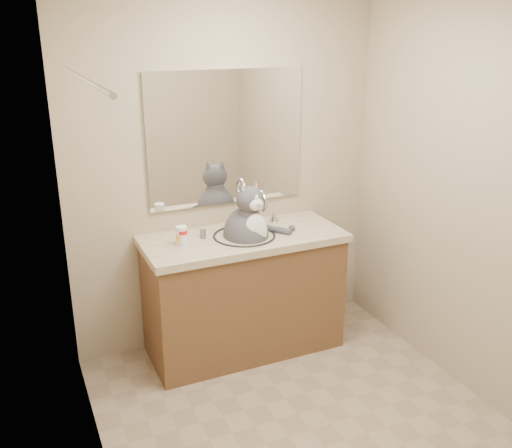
{
  "coord_description": "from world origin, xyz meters",
  "views": [
    {
      "loc": [
        -1.37,
        -2.3,
        2.17
      ],
      "look_at": [
        -0.05,
        0.65,
        1.04
      ],
      "focal_mm": 40.0,
      "sensor_mm": 36.0,
      "label": 1
    }
  ],
  "objects": [
    {
      "name": "grey_canister",
      "position": [
        -0.26,
        1.02,
        0.88
      ],
      "size": [
        0.04,
        0.04,
        0.06
      ],
      "rotation": [
        0.0,
        0.0,
        0.13
      ],
      "color": "slate",
      "rests_on": "vanity"
    },
    {
      "name": "mirror",
      "position": [
        0.0,
        1.24,
        1.45
      ],
      "size": [
        1.1,
        0.02,
        0.9
      ],
      "primitive_type": "cube",
      "color": "white",
      "rests_on": "room"
    },
    {
      "name": "pill_bottle_orange",
      "position": [
        -0.42,
        0.96,
        0.91
      ],
      "size": [
        0.08,
        0.08,
        0.12
      ],
      "rotation": [
        0.0,
        0.0,
        -0.11
      ],
      "color": "white",
      "rests_on": "vanity"
    },
    {
      "name": "shower_curtain",
      "position": [
        -1.05,
        0.1,
        1.03
      ],
      "size": [
        0.02,
        1.3,
        1.93
      ],
      "color": "beige",
      "rests_on": "ground"
    },
    {
      "name": "pill_bottle_redcap",
      "position": [
        -0.42,
        0.95,
        0.9
      ],
      "size": [
        0.07,
        0.07,
        0.1
      ],
      "rotation": [
        0.0,
        0.0,
        -0.24
      ],
      "color": "white",
      "rests_on": "vanity"
    },
    {
      "name": "room",
      "position": [
        0.0,
        0.0,
        1.2
      ],
      "size": [
        2.22,
        2.52,
        2.42
      ],
      "color": "gray",
      "rests_on": "ground"
    },
    {
      "name": "cat",
      "position": [
        0.02,
        0.93,
        0.88
      ],
      "size": [
        0.48,
        0.38,
        0.59
      ],
      "rotation": [
        0.0,
        0.0,
        0.21
      ],
      "color": "#4E4D53",
      "rests_on": "vanity"
    },
    {
      "name": "vanity",
      "position": [
        0.0,
        0.96,
        0.44
      ],
      "size": [
        1.34,
        0.59,
        1.12
      ],
      "color": "brown",
      "rests_on": "ground"
    }
  ]
}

